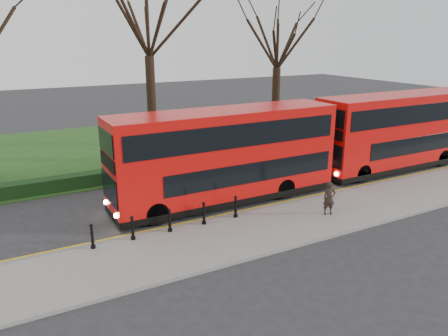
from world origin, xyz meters
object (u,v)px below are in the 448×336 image
bollard_row (170,221)px  bus_rear (400,131)px  bus_lead (226,156)px  pedestrian (329,198)px

bollard_row → bus_rear: 17.09m
bus_lead → bus_rear: bearing=-0.1°
bus_rear → pedestrian: 10.48m
bus_rear → pedestrian: bearing=-156.1°
bollard_row → pedestrian: bearing=-13.8°
bus_lead → pedestrian: bearing=-52.3°
bus_rear → bus_lead: bearing=179.9°
bollard_row → bus_lead: 5.06m
pedestrian → bus_lead: bearing=148.2°
bollard_row → bus_rear: (16.83, 2.41, 1.76)m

